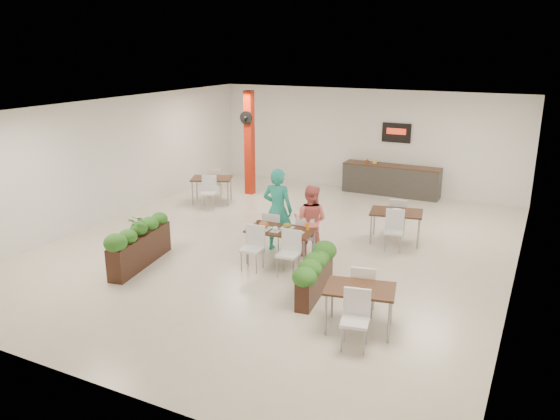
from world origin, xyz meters
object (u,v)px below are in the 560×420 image
at_px(planter_left, 140,241).
at_px(side_table_a, 212,182).
at_px(diner_man, 278,210).
at_px(side_table_b, 396,216).
at_px(side_table_c, 360,295).
at_px(service_counter, 391,179).
at_px(main_table, 280,234).
at_px(diner_woman, 310,221).
at_px(red_column, 249,142).
at_px(planter_right, 315,271).

height_order(planter_left, side_table_a, planter_left).
bearing_deg(diner_man, side_table_b, -147.47).
bearing_deg(side_table_c, side_table_b, 85.68).
height_order(diner_man, side_table_c, diner_man).
relative_size(service_counter, diner_man, 1.58).
bearing_deg(diner_man, main_table, 115.94).
relative_size(diner_man, side_table_c, 1.14).
relative_size(diner_woman, side_table_b, 0.97).
relative_size(red_column, diner_woman, 1.98).
height_order(planter_left, planter_right, planter_left).
bearing_deg(diner_man, side_table_c, 131.83).
relative_size(main_table, diner_man, 0.90).
relative_size(red_column, side_table_c, 1.91).
bearing_deg(side_table_b, service_counter, 96.40).
bearing_deg(service_counter, side_table_c, -77.72).
bearing_deg(main_table, side_table_c, -39.55).
bearing_deg(planter_right, main_table, 138.34).
bearing_deg(main_table, service_counter, 84.84).
height_order(diner_man, planter_right, diner_man).
relative_size(red_column, planter_left, 1.51).
relative_size(main_table, diner_woman, 1.06).
bearing_deg(side_table_a, planter_left, -98.13).
bearing_deg(side_table_c, service_counter, 90.33).
height_order(diner_man, planter_left, diner_man).
bearing_deg(planter_right, service_counter, 95.26).
relative_size(red_column, side_table_b, 1.92).
height_order(service_counter, main_table, service_counter).
xyz_separation_m(service_counter, side_table_a, (-4.51, -3.24, 0.14)).
relative_size(diner_woman, planter_right, 0.95).
height_order(red_column, main_table, red_column).
bearing_deg(side_table_a, side_table_b, -32.89).
xyz_separation_m(planter_right, side_table_a, (-5.22, 4.46, 0.15)).
relative_size(diner_woman, planter_left, 0.76).
relative_size(diner_man, planter_right, 1.12).
distance_m(service_counter, diner_woman, 5.90).
distance_m(diner_man, diner_woman, 0.81).
distance_m(diner_man, planter_left, 3.07).
distance_m(red_column, planter_left, 6.30).
height_order(planter_left, side_table_b, planter_left).
bearing_deg(side_table_b, planter_left, -149.76).
xyz_separation_m(main_table, side_table_c, (2.46, -2.03, -0.02)).
distance_m(main_table, side_table_a, 5.12).
relative_size(service_counter, side_table_b, 1.80).
relative_size(planter_right, side_table_b, 1.02).
bearing_deg(main_table, diner_woman, 58.02).
bearing_deg(red_column, planter_left, -82.30).
relative_size(red_column, service_counter, 1.07).
bearing_deg(main_table, planter_right, -41.66).
height_order(planter_right, side_table_b, side_table_b).
bearing_deg(red_column, main_table, -53.96).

